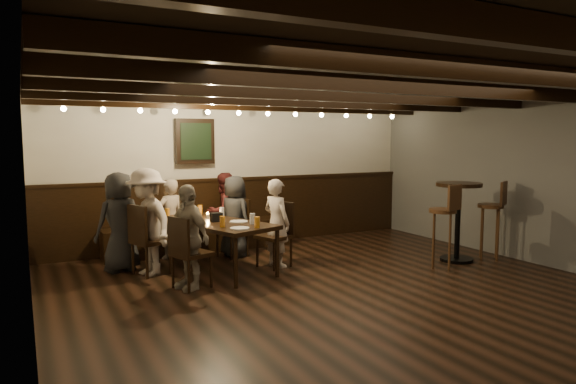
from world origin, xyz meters
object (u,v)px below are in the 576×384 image
person_right_near (235,216)px  bar_stool_left (442,237)px  chair_left_near (150,253)px  high_top_table (458,210)px  chair_right_far (275,247)px  person_bench_right (224,212)px  bar_stool_right (490,230)px  person_right_far (277,223)px  person_left_far (188,237)px  person_bench_centre (170,219)px  chair_left_far (191,266)px  chair_right_near (233,239)px  person_left_near (147,222)px  person_bench_left (120,222)px  dining_table (214,225)px

person_right_near → bar_stool_left: bearing=-150.0°
chair_left_near → high_top_table: 4.41m
high_top_table → chair_right_far: bearing=159.7°
chair_left_near → person_bench_right: 1.72m
bar_stool_right → person_right_near: bearing=121.2°
chair_right_far → person_right_far: bearing=-90.0°
person_left_far → bar_stool_left: size_ratio=1.07×
person_bench_centre → bar_stool_right: 4.77m
bar_stool_right → person_left_far: bearing=144.0°
chair_left_near → person_right_near: person_right_near is taller
person_right_far → bar_stool_right: size_ratio=1.06×
person_bench_right → person_right_far: person_bench_right is taller
chair_right_far → chair_left_far: bearing=90.0°
chair_left_far → chair_right_near: 1.70m
bar_stool_left → person_left_near: bearing=142.1°
person_bench_left → high_top_table: bearing=140.6°
person_right_near → person_right_far: person_right_far is taller
dining_table → chair_right_near: chair_right_near is taller
chair_right_far → bar_stool_right: bar_stool_right is taller
person_bench_left → person_bench_right: 1.80m
chair_right_near → person_bench_left: (-1.68, -0.10, 0.41)m
person_left_far → bar_stool_left: 3.49m
chair_right_near → person_right_near: size_ratio=0.71×
bar_stool_left → high_top_table: bearing=6.8°
chair_left_far → person_bench_right: person_bench_right is taller
chair_left_near → person_bench_left: size_ratio=0.70×
person_bench_centre → bar_stool_right: size_ratio=1.02×
person_bench_left → high_top_table: 4.80m
person_right_far → bar_stool_right: 3.20m
person_bench_left → person_bench_right: (1.70, 0.58, -0.05)m
dining_table → person_left_far: (-0.56, -0.67, 0.01)m
person_bench_centre → person_right_far: (1.19, -1.18, 0.02)m
chair_right_near → person_left_near: size_ratio=0.62×
dining_table → person_left_far: person_left_far is taller
chair_left_near → chair_left_far: 0.90m
chair_right_near → person_left_far: size_ratio=0.70×
chair_left_far → person_left_near: 1.00m
dining_table → person_bench_right: 1.27m
chair_left_far → person_bench_centre: size_ratio=0.73×
dining_table → person_bench_left: 1.27m
person_right_far → person_left_far: bearing=90.0°
person_bench_right → person_right_far: size_ratio=1.01×
person_left_near → bar_stool_right: person_left_near is taller
person_right_near → person_right_far: (0.29, -0.85, 0.00)m
dining_table → person_bench_centre: size_ratio=1.66×
person_bench_left → person_right_far: bearing=140.7°
bar_stool_left → chair_left_near: bearing=141.8°
person_left_near → bar_stool_right: size_ratio=1.21×
chair_left_near → bar_stool_right: size_ratio=0.80×
person_right_near → person_bench_right: bearing=-18.4°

